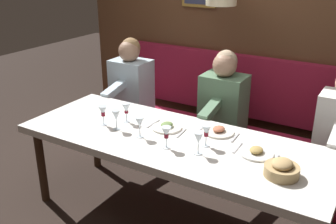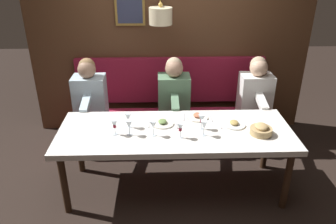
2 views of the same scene
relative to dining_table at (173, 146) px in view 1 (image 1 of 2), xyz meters
The scene contains 17 objects.
ground_plane 0.68m from the dining_table, ahead, with size 12.00×12.00×0.00m, color black.
dining_table is the anchor object (origin of this frame).
banquette_bench 1.00m from the dining_table, ahead, with size 0.52×2.61×0.45m, color maroon.
back_wall_panel 1.62m from the dining_table, ahead, with size 0.59×3.81×2.90m.
diner_near 0.89m from the dining_table, ahead, with size 0.60×0.40×0.79m.
diner_middle 1.37m from the dining_table, 49.56° to the left, with size 0.60×0.40×0.79m.
place_setting_0 0.64m from the dining_table, 82.98° to the right, with size 0.24×0.32×0.05m.
place_setting_1 0.38m from the dining_table, 44.37° to the right, with size 0.24×0.32×0.05m.
place_setting_2 0.20m from the dining_table, 46.31° to the left, with size 0.24×0.31×0.05m.
wine_glass_0 0.31m from the dining_table, 116.38° to the left, with size 0.07×0.07×0.16m.
wine_glass_1 0.64m from the dining_table, 97.27° to the left, with size 0.07×0.07×0.16m.
wine_glass_2 0.25m from the dining_table, 166.29° to the right, with size 0.07×0.07×0.16m.
wine_glass_3 0.52m from the dining_table, 81.95° to the left, with size 0.07×0.07×0.16m.
wine_glass_4 0.35m from the dining_table, 114.39° to the right, with size 0.07×0.07×0.16m.
wine_glass_5 0.51m from the dining_table, 101.33° to the left, with size 0.07×0.07×0.16m.
wine_glass_6 0.32m from the dining_table, 87.96° to the right, with size 0.07×0.07×0.16m.
bread_bowl 0.87m from the dining_table, 97.81° to the right, with size 0.22×0.22×0.12m.
Camera 1 is at (-2.29, -1.33, 2.03)m, focal length 41.55 mm.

